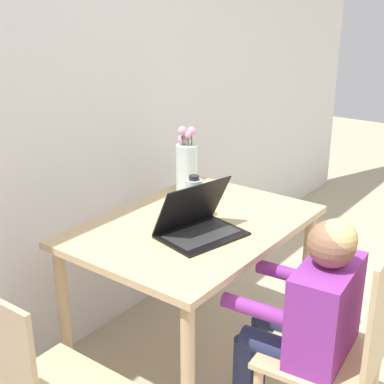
{
  "coord_description": "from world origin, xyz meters",
  "views": [
    {
      "loc": [
        -1.39,
        0.35,
        1.66
      ],
      "look_at": [
        0.2,
        1.55,
        0.93
      ],
      "focal_mm": 50.0,
      "sensor_mm": 36.0,
      "label": 1
    }
  ],
  "objects": [
    {
      "name": "chair_occupied",
      "position": [
        0.22,
        0.89,
        0.46
      ],
      "size": [
        0.44,
        0.44,
        0.91
      ],
      "rotation": [
        0.0,
        0.0,
        3.24
      ],
      "color": "#D6B784",
      "rests_on": "ground_plane"
    },
    {
      "name": "flower_vase",
      "position": [
        0.57,
        1.86,
        0.89
      ],
      "size": [
        0.11,
        0.11,
        0.34
      ],
      "color": "silver",
      "rests_on": "dining_table"
    },
    {
      "name": "wall_back",
      "position": [
        0.0,
        2.23,
        1.25
      ],
      "size": [
        6.4,
        0.05,
        2.5
      ],
      "color": "white",
      "rests_on": "ground_plane"
    },
    {
      "name": "person_seated",
      "position": [
        0.2,
        1.01,
        0.6
      ],
      "size": [
        0.39,
        0.45,
        0.96
      ],
      "rotation": [
        0.0,
        0.0,
        3.24
      ],
      "color": "purple",
      "rests_on": "ground_plane"
    },
    {
      "name": "laptop",
      "position": [
        0.21,
        1.52,
        0.8
      ],
      "size": [
        0.37,
        0.31,
        0.22
      ],
      "rotation": [
        0.0,
        0.0,
        -0.23
      ],
      "color": "black",
      "rests_on": "dining_table"
    },
    {
      "name": "water_bottle",
      "position": [
        0.34,
        1.64,
        0.84
      ],
      "size": [
        0.07,
        0.07,
        0.19
      ],
      "color": "silver",
      "rests_on": "dining_table"
    },
    {
      "name": "dining_table",
      "position": [
        0.29,
        1.61,
        0.65
      ],
      "size": [
        1.04,
        0.75,
        0.75
      ],
      "color": "#D6B784",
      "rests_on": "ground_plane"
    }
  ]
}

